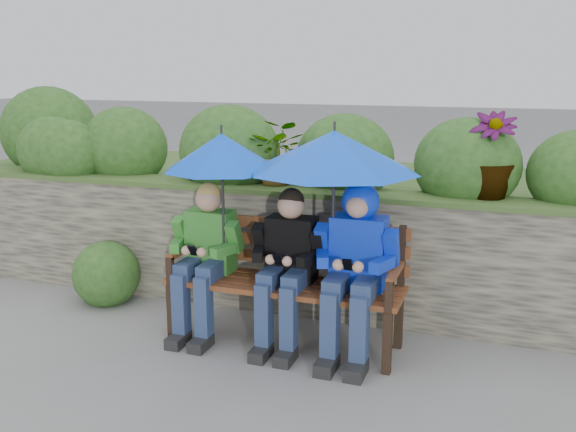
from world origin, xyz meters
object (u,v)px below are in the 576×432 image
(boy_middle, at_px, (287,261))
(boy_right, at_px, (355,257))
(park_bench, at_px, (287,273))
(umbrella_left, at_px, (222,152))
(boy_left, at_px, (205,252))
(umbrella_right, at_px, (334,151))

(boy_middle, height_order, boy_right, boy_right)
(park_bench, distance_m, umbrella_left, 1.00)
(boy_left, distance_m, boy_right, 1.15)
(umbrella_right, bearing_deg, umbrella_left, -178.69)
(park_bench, xyz_separation_m, umbrella_right, (0.35, -0.06, 0.92))
(boy_right, bearing_deg, umbrella_left, -179.66)
(boy_middle, distance_m, umbrella_right, 0.86)
(umbrella_right, bearing_deg, boy_left, -178.83)
(park_bench, bearing_deg, umbrella_left, -170.08)
(park_bench, relative_size, boy_left, 1.49)
(boy_middle, bearing_deg, umbrella_left, 179.87)
(boy_left, bearing_deg, boy_right, 0.35)
(boy_right, height_order, umbrella_left, umbrella_left)
(boy_left, xyz_separation_m, boy_right, (1.14, 0.01, 0.07))
(umbrella_left, relative_size, umbrella_right, 0.77)
(boy_middle, bearing_deg, park_bench, 107.73)
(boy_left, height_order, umbrella_right, umbrella_right)
(boy_middle, bearing_deg, boy_right, 0.80)
(park_bench, bearing_deg, boy_left, -172.44)
(boy_left, height_order, boy_middle, boy_left)
(boy_left, distance_m, umbrella_right, 1.26)
(boy_left, bearing_deg, boy_middle, 0.01)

